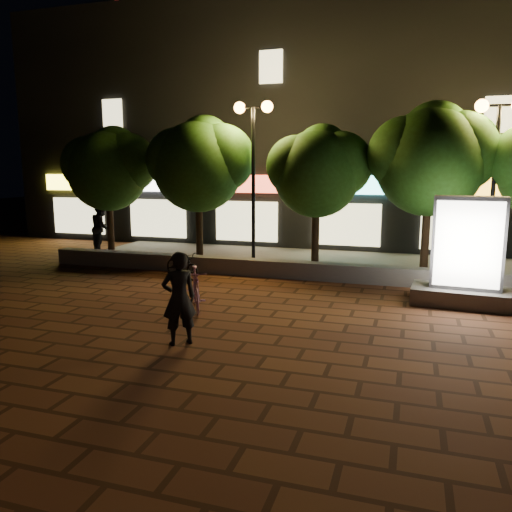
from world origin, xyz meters
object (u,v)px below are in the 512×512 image
at_px(tree_left, 200,161).
at_px(street_lamp_left, 253,142).
at_px(scooter_parked, 182,265).
at_px(ad_kiosk, 466,262).
at_px(scooter_pink, 196,289).
at_px(tree_far_left, 110,166).
at_px(rider, 179,298).
at_px(pedestrian, 102,228).
at_px(street_lamp_right, 497,143).
at_px(tree_mid, 319,168).
at_px(tree_right, 432,156).

xyz_separation_m(tree_left, street_lamp_left, (1.95, -0.26, 0.58)).
bearing_deg(scooter_parked, ad_kiosk, -66.61).
bearing_deg(scooter_pink, tree_left, 84.24).
bearing_deg(tree_left, tree_far_left, -180.00).
relative_size(rider, pedestrian, 0.89).
bearing_deg(street_lamp_right, tree_far_left, 178.79).
relative_size(street_lamp_left, pedestrian, 2.66).
distance_m(tree_mid, street_lamp_right, 5.00).
bearing_deg(street_lamp_right, tree_left, 178.32).
relative_size(tree_right, ad_kiosk, 1.97).
height_order(tree_far_left, rider, tree_far_left).
relative_size(tree_far_left, scooter_parked, 3.05).
bearing_deg(street_lamp_left, tree_right, 2.81).
distance_m(street_lamp_right, scooter_parked, 9.45).
xyz_separation_m(street_lamp_right, scooter_pink, (-6.73, -5.14, -3.41)).
height_order(tree_mid, street_lamp_right, street_lamp_right).
bearing_deg(tree_right, scooter_pink, -133.30).
bearing_deg(tree_far_left, scooter_pink, -43.38).
distance_m(tree_right, ad_kiosk, 4.08).
height_order(tree_far_left, scooter_parked, tree_far_left).
height_order(tree_mid, pedestrian, tree_mid).
height_order(tree_far_left, street_lamp_left, street_lamp_left).
bearing_deg(tree_far_left, tree_left, 0.00).
relative_size(scooter_pink, scooter_parked, 1.06).
bearing_deg(tree_mid, rider, -98.42).
height_order(tree_far_left, pedestrian, tree_far_left).
bearing_deg(street_lamp_left, pedestrian, 176.34).
distance_m(tree_far_left, street_lamp_left, 5.50).
bearing_deg(tree_far_left, ad_kiosk, -14.92).
xyz_separation_m(street_lamp_right, ad_kiosk, (-0.83, -2.83, -2.86)).
bearing_deg(ad_kiosk, pedestrian, 165.19).
xyz_separation_m(scooter_pink, rider, (0.66, -2.17, 0.38)).
distance_m(street_lamp_left, rider, 8.02).
relative_size(tree_far_left, tree_right, 0.91).
xyz_separation_m(tree_right, rider, (-4.43, -7.57, -2.70)).
bearing_deg(tree_right, street_lamp_left, -177.19).
distance_m(ad_kiosk, scooter_pink, 6.36).
bearing_deg(tree_left, scooter_parked, -79.73).
distance_m(scooter_pink, pedestrian, 8.37).
relative_size(street_lamp_right, rider, 2.88).
xyz_separation_m(tree_far_left, tree_mid, (7.50, -0.00, -0.08)).
height_order(tree_far_left, ad_kiosk, tree_far_left).
bearing_deg(tree_right, tree_mid, -180.00).
xyz_separation_m(tree_mid, street_lamp_left, (-2.05, -0.26, 0.81)).
bearing_deg(pedestrian, scooter_pink, -154.19).
distance_m(tree_left, street_lamp_left, 2.05).
distance_m(tree_far_left, tree_mid, 7.50).
bearing_deg(scooter_parked, street_lamp_left, -6.17).
bearing_deg(street_lamp_left, street_lamp_right, 0.00).
height_order(street_lamp_left, street_lamp_right, street_lamp_left).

